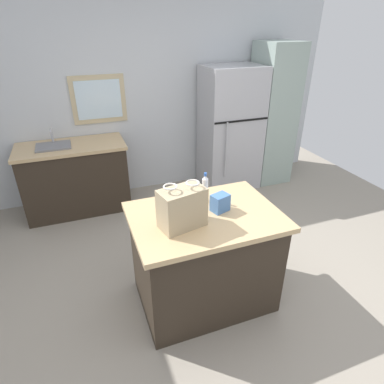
# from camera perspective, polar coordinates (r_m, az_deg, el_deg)

# --- Properties ---
(ground) EXTENTS (6.44, 6.44, 0.00)m
(ground) POSITION_cam_1_polar(r_m,az_deg,el_deg) (3.17, 4.02, -17.31)
(ground) COLOR #9E9384
(back_wall) EXTENTS (5.37, 0.13, 2.61)m
(back_wall) POSITION_cam_1_polar(r_m,az_deg,el_deg) (4.63, -8.32, 16.02)
(back_wall) COLOR silver
(back_wall) RESTS_ON ground
(kitchen_island) EXTENTS (1.18, 0.85, 0.89)m
(kitchen_island) POSITION_cam_1_polar(r_m,az_deg,el_deg) (2.83, 2.16, -11.50)
(kitchen_island) COLOR #33281E
(kitchen_island) RESTS_ON ground
(refrigerator) EXTENTS (0.80, 0.66, 1.73)m
(refrigerator) POSITION_cam_1_polar(r_m,az_deg,el_deg) (4.76, 6.74, 10.89)
(refrigerator) COLOR #B7B7BC
(refrigerator) RESTS_ON ground
(tall_cabinet) EXTENTS (0.53, 0.59, 2.01)m
(tall_cabinet) POSITION_cam_1_polar(r_m,az_deg,el_deg) (5.06, 13.96, 12.96)
(tall_cabinet) COLOR #9EB2A8
(tall_cabinet) RESTS_ON ground
(sink_counter) EXTENTS (1.30, 0.64, 1.08)m
(sink_counter) POSITION_cam_1_polar(r_m,az_deg,el_deg) (4.43, -19.79, 2.46)
(sink_counter) COLOR #33281E
(sink_counter) RESTS_ON ground
(shopping_bag) EXTENTS (0.37, 0.26, 0.35)m
(shopping_bag) POSITION_cam_1_polar(r_m,az_deg,el_deg) (2.36, -1.77, -2.81)
(shopping_bag) COLOR tan
(shopping_bag) RESTS_ON kitchen_island
(small_box) EXTENTS (0.16, 0.14, 0.14)m
(small_box) POSITION_cam_1_polar(r_m,az_deg,el_deg) (2.59, 4.96, -1.90)
(small_box) COLOR #4775B7
(small_box) RESTS_ON kitchen_island
(bottle) EXTENTS (0.05, 0.05, 0.26)m
(bottle) POSITION_cam_1_polar(r_m,az_deg,el_deg) (2.70, 2.32, 0.64)
(bottle) COLOR white
(bottle) RESTS_ON kitchen_island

